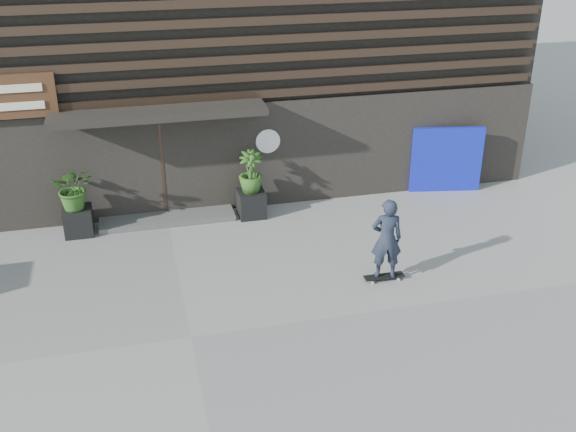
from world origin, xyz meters
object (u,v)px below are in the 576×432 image
object	(u,v)px
planter_pot_left	(79,221)
planter_pot_right	(251,204)
blue_tarp	(446,160)
skateboarder	(387,239)

from	to	relation	value
planter_pot_left	planter_pot_right	world-z (taller)	same
blue_tarp	planter_pot_left	bearing A→B (deg)	-167.52
planter_pot_left	skateboarder	size ratio (longest dim) A/B	0.35
planter_pot_right	blue_tarp	distance (m)	4.95
planter_pot_left	skateboarder	xyz separation A→B (m)	(5.71, -3.42, 0.58)
planter_pot_left	blue_tarp	size ratio (longest dim) A/B	0.35
planter_pot_left	blue_tarp	distance (m)	8.73
planter_pot_right	skateboarder	size ratio (longest dim) A/B	0.35
planter_pot_left	skateboarder	distance (m)	6.68
planter_pot_left	skateboarder	world-z (taller)	skateboarder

